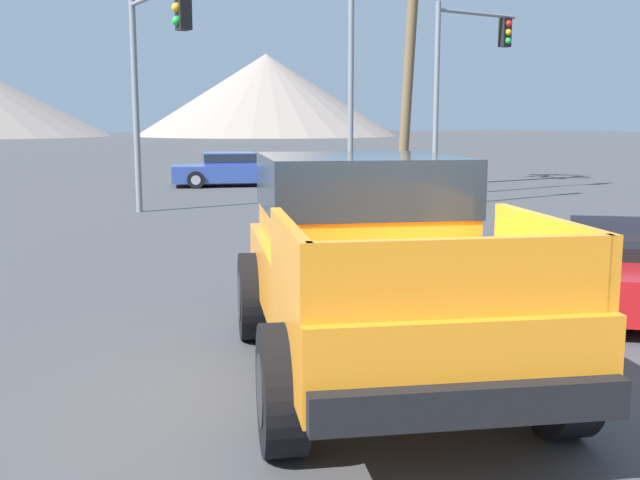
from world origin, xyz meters
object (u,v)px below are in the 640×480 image
object	(u,v)px
traffic_light_main	(154,56)
traffic_light_crosswalk	(467,64)
parked_car_blue	(231,169)
street_lamp_post	(351,8)
red_convertible_car	(634,267)
orange_pickup_truck	(371,249)

from	to	relation	value
traffic_light_main	traffic_light_crosswalk	distance (m)	10.43
parked_car_blue	traffic_light_crosswalk	world-z (taller)	traffic_light_crosswalk
parked_car_blue	street_lamp_post	world-z (taller)	street_lamp_post
parked_car_blue	street_lamp_post	bearing A→B (deg)	13.71
red_convertible_car	traffic_light_main	bearing A→B (deg)	143.55
street_lamp_post	red_convertible_car	bearing A→B (deg)	-101.89
orange_pickup_truck	traffic_light_crosswalk	distance (m)	17.84
red_convertible_car	street_lamp_post	bearing A→B (deg)	119.71
traffic_light_crosswalk	street_lamp_post	size ratio (longest dim) A/B	0.69
traffic_light_main	traffic_light_crosswalk	bearing A→B (deg)	94.07
orange_pickup_truck	red_convertible_car	xyz separation A→B (m)	(4.47, 0.39, -0.69)
red_convertible_car	traffic_light_crosswalk	size ratio (longest dim) A/B	0.76
parked_car_blue	orange_pickup_truck	bearing A→B (deg)	-1.37
red_convertible_car	parked_car_blue	distance (m)	19.07
traffic_light_crosswalk	parked_car_blue	bearing A→B (deg)	126.15
parked_car_blue	traffic_light_main	world-z (taller)	traffic_light_main
parked_car_blue	street_lamp_post	distance (m)	10.29
orange_pickup_truck	traffic_light_main	world-z (taller)	traffic_light_main
traffic_light_main	red_convertible_car	bearing A→B (deg)	11.95
orange_pickup_truck	red_convertible_car	bearing A→B (deg)	27.65
traffic_light_main	street_lamp_post	world-z (taller)	street_lamp_post
parked_car_blue	street_lamp_post	xyz separation A→B (m)	(-1.01, -9.24, 4.41)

